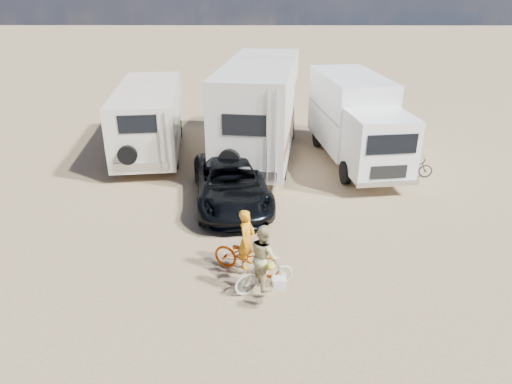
{
  "coord_description": "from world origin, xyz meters",
  "views": [
    {
      "loc": [
        -0.39,
        -11.52,
        6.86
      ],
      "look_at": [
        -0.47,
        0.5,
        1.3
      ],
      "focal_mm": 32.18,
      "sensor_mm": 36.0,
      "label": 1
    }
  ],
  "objects_px": {
    "bike_woman": "(264,275)",
    "bike_parked": "(412,167)",
    "rv_main": "(259,111)",
    "rv_left": "(150,121)",
    "cooler": "(241,190)",
    "box_truck": "(357,122)",
    "dark_suv": "(231,183)",
    "crate": "(346,176)",
    "rider_man": "(247,245)",
    "rider_woman": "(264,262)",
    "bike_man": "(247,256)"
  },
  "relations": [
    {
      "from": "box_truck",
      "to": "bike_parked",
      "type": "distance_m",
      "value": 2.79
    },
    {
      "from": "rv_main",
      "to": "rider_woman",
      "type": "xyz_separation_m",
      "value": [
        0.12,
        -9.44,
        -1.14
      ]
    },
    {
      "from": "cooler",
      "to": "crate",
      "type": "relative_size",
      "value": 1.3
    },
    {
      "from": "bike_man",
      "to": "crate",
      "type": "xyz_separation_m",
      "value": [
        3.57,
        6.02,
        -0.32
      ]
    },
    {
      "from": "bike_man",
      "to": "cooler",
      "type": "bearing_deg",
      "value": 26.04
    },
    {
      "from": "bike_woman",
      "to": "cooler",
      "type": "height_order",
      "value": "bike_woman"
    },
    {
      "from": "rv_main",
      "to": "dark_suv",
      "type": "height_order",
      "value": "rv_main"
    },
    {
      "from": "rider_woman",
      "to": "rv_left",
      "type": "bearing_deg",
      "value": 2.91
    },
    {
      "from": "rv_left",
      "to": "bike_man",
      "type": "xyz_separation_m",
      "value": [
        4.38,
        -9.07,
        -0.93
      ]
    },
    {
      "from": "rider_woman",
      "to": "crate",
      "type": "xyz_separation_m",
      "value": [
        3.14,
        6.83,
        -0.64
      ]
    },
    {
      "from": "box_truck",
      "to": "rider_woman",
      "type": "relative_size",
      "value": 4.38
    },
    {
      "from": "bike_woman",
      "to": "bike_parked",
      "type": "xyz_separation_m",
      "value": [
        5.71,
        7.19,
        -0.06
      ]
    },
    {
      "from": "dark_suv",
      "to": "bike_woman",
      "type": "xyz_separation_m",
      "value": [
        1.06,
        -4.89,
        -0.25
      ]
    },
    {
      "from": "crate",
      "to": "box_truck",
      "type": "bearing_deg",
      "value": 71.41
    },
    {
      "from": "box_truck",
      "to": "crate",
      "type": "bearing_deg",
      "value": -116.04
    },
    {
      "from": "box_truck",
      "to": "dark_suv",
      "type": "relative_size",
      "value": 1.38
    },
    {
      "from": "cooler",
      "to": "box_truck",
      "type": "bearing_deg",
      "value": 42.2
    },
    {
      "from": "bike_woman",
      "to": "dark_suv",
      "type": "bearing_deg",
      "value": -10.83
    },
    {
      "from": "bike_woman",
      "to": "bike_parked",
      "type": "distance_m",
      "value": 9.18
    },
    {
      "from": "bike_parked",
      "to": "rv_left",
      "type": "bearing_deg",
      "value": 83.99
    },
    {
      "from": "rider_woman",
      "to": "cooler",
      "type": "relative_size",
      "value": 2.99
    },
    {
      "from": "dark_suv",
      "to": "cooler",
      "type": "height_order",
      "value": "dark_suv"
    },
    {
      "from": "rider_woman",
      "to": "bike_parked",
      "type": "xyz_separation_m",
      "value": [
        5.71,
        7.19,
        -0.41
      ]
    },
    {
      "from": "rv_main",
      "to": "cooler",
      "type": "relative_size",
      "value": 14.9
    },
    {
      "from": "rv_main",
      "to": "rv_left",
      "type": "distance_m",
      "value": 4.75
    },
    {
      "from": "rider_man",
      "to": "bike_parked",
      "type": "bearing_deg",
      "value": -21.8
    },
    {
      "from": "rv_left",
      "to": "dark_suv",
      "type": "xyz_separation_m",
      "value": [
        3.76,
        -4.99,
        -0.7
      ]
    },
    {
      "from": "rv_left",
      "to": "cooler",
      "type": "relative_size",
      "value": 12.97
    },
    {
      "from": "rv_left",
      "to": "bike_woman",
      "type": "height_order",
      "value": "rv_left"
    },
    {
      "from": "rv_left",
      "to": "bike_parked",
      "type": "height_order",
      "value": "rv_left"
    },
    {
      "from": "dark_suv",
      "to": "rider_man",
      "type": "relative_size",
      "value": 3.22
    },
    {
      "from": "dark_suv",
      "to": "crate",
      "type": "xyz_separation_m",
      "value": [
        4.2,
        1.94,
        -0.54
      ]
    },
    {
      "from": "rider_man",
      "to": "rider_woman",
      "type": "relative_size",
      "value": 0.98
    },
    {
      "from": "rv_left",
      "to": "bike_man",
      "type": "relative_size",
      "value": 3.82
    },
    {
      "from": "dark_suv",
      "to": "rider_man",
      "type": "xyz_separation_m",
      "value": [
        0.63,
        -4.08,
        0.08
      ]
    },
    {
      "from": "rv_main",
      "to": "bike_parked",
      "type": "bearing_deg",
      "value": -13.9
    },
    {
      "from": "rider_woman",
      "to": "bike_man",
      "type": "bearing_deg",
      "value": 5.3
    },
    {
      "from": "bike_parked",
      "to": "crate",
      "type": "xyz_separation_m",
      "value": [
        -2.57,
        -0.36,
        -0.23
      ]
    },
    {
      "from": "box_truck",
      "to": "cooler",
      "type": "relative_size",
      "value": 13.11
    },
    {
      "from": "bike_man",
      "to": "crate",
      "type": "bearing_deg",
      "value": -8.56
    },
    {
      "from": "rider_woman",
      "to": "bike_parked",
      "type": "height_order",
      "value": "rider_woman"
    },
    {
      "from": "rv_left",
      "to": "bike_man",
      "type": "distance_m",
      "value": 10.12
    },
    {
      "from": "rv_main",
      "to": "crate",
      "type": "distance_m",
      "value": 4.55
    },
    {
      "from": "bike_man",
      "to": "cooler",
      "type": "distance_m",
      "value": 4.63
    },
    {
      "from": "bike_woman",
      "to": "rv_main",
      "type": "bearing_deg",
      "value": -22.35
    },
    {
      "from": "bike_man",
      "to": "crate",
      "type": "height_order",
      "value": "bike_man"
    },
    {
      "from": "rv_main",
      "to": "bike_parked",
      "type": "xyz_separation_m",
      "value": [
        5.83,
        -2.25,
        -1.55
      ]
    },
    {
      "from": "box_truck",
      "to": "bike_parked",
      "type": "xyz_separation_m",
      "value": [
        1.93,
        -1.55,
        -1.29
      ]
    },
    {
      "from": "rv_main",
      "to": "rider_man",
      "type": "relative_size",
      "value": 5.07
    },
    {
      "from": "rider_man",
      "to": "bike_man",
      "type": "bearing_deg",
      "value": 0.0
    }
  ]
}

